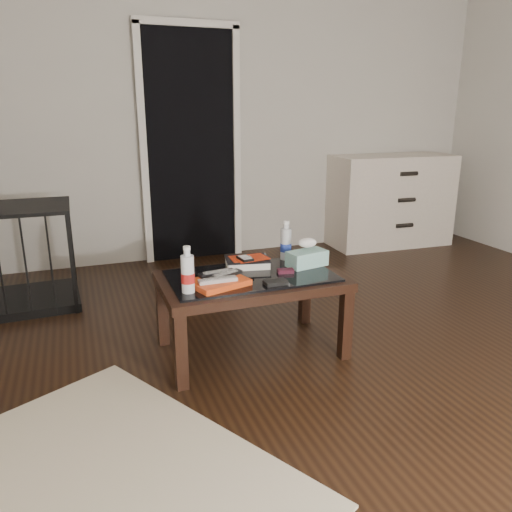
{
  "coord_description": "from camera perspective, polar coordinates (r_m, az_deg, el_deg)",
  "views": [
    {
      "loc": [
        -1.41,
        -1.97,
        1.35
      ],
      "look_at": [
        -0.48,
        0.55,
        0.55
      ],
      "focal_mm": 35.0,
      "sensor_mm": 36.0,
      "label": 1
    }
  ],
  "objects": [
    {
      "name": "ground",
      "position": [
        2.77,
        13.82,
        -13.1
      ],
      "size": [
        5.0,
        5.0,
        0.0
      ],
      "primitive_type": "plane",
      "color": "black",
      "rests_on": "ground"
    },
    {
      "name": "room_shell",
      "position": [
        2.43,
        16.65,
        22.34
      ],
      "size": [
        5.0,
        5.0,
        5.0
      ],
      "color": "#B9B5AB",
      "rests_on": "ground"
    },
    {
      "name": "doorway",
      "position": [
        4.56,
        -7.46,
        12.39
      ],
      "size": [
        0.9,
        0.08,
        2.07
      ],
      "color": "black",
      "rests_on": "ground"
    },
    {
      "name": "coffee_table",
      "position": [
        2.78,
        -0.56,
        -3.42
      ],
      "size": [
        1.0,
        0.6,
        0.46
      ],
      "color": "black",
      "rests_on": "ground"
    },
    {
      "name": "dresser",
      "position": [
        5.22,
        15.11,
        6.14
      ],
      "size": [
        1.22,
        0.56,
        0.9
      ],
      "rotation": [
        0.0,
        0.0,
        -0.04
      ],
      "color": "beige",
      "rests_on": "ground"
    },
    {
      "name": "pet_crate",
      "position": [
        3.87,
        -26.49,
        -1.99
      ],
      "size": [
        0.92,
        0.64,
        0.71
      ],
      "rotation": [
        0.0,
        0.0,
        0.04
      ],
      "color": "black",
      "rests_on": "ground"
    },
    {
      "name": "magazines",
      "position": [
        2.61,
        -4.27,
        -3.02
      ],
      "size": [
        0.33,
        0.28,
        0.03
      ],
      "primitive_type": "cube",
      "rotation": [
        0.0,
        0.0,
        0.3
      ],
      "color": "#D24113",
      "rests_on": "coffee_table"
    },
    {
      "name": "remote_silver",
      "position": [
        2.56,
        -4.39,
        -2.73
      ],
      "size": [
        0.2,
        0.05,
        0.02
      ],
      "primitive_type": "cube",
      "rotation": [
        0.0,
        0.0,
        0.01
      ],
      "color": "#A9A9AE",
      "rests_on": "magazines"
    },
    {
      "name": "remote_black_front",
      "position": [
        2.64,
        -3.5,
        -2.13
      ],
      "size": [
        0.2,
        0.13,
        0.02
      ],
      "primitive_type": "cube",
      "rotation": [
        0.0,
        0.0,
        0.42
      ],
      "color": "black",
      "rests_on": "magazines"
    },
    {
      "name": "remote_black_back",
      "position": [
        2.67,
        -4.48,
        -1.94
      ],
      "size": [
        0.21,
        0.08,
        0.02
      ],
      "primitive_type": "cube",
      "rotation": [
        0.0,
        0.0,
        0.15
      ],
      "color": "black",
      "rests_on": "magazines"
    },
    {
      "name": "textbook",
      "position": [
        2.91,
        -1.01,
        -0.7
      ],
      "size": [
        0.28,
        0.24,
        0.05
      ],
      "primitive_type": "cube",
      "rotation": [
        0.0,
        0.0,
        -0.19
      ],
      "color": "black",
      "rests_on": "coffee_table"
    },
    {
      "name": "dvd_mailers",
      "position": [
        2.9,
        -1.07,
        -0.19
      ],
      "size": [
        0.19,
        0.14,
        0.01
      ],
      "primitive_type": "cube",
      "rotation": [
        0.0,
        0.0,
        -0.03
      ],
      "color": "#B3270B",
      "rests_on": "textbook"
    },
    {
      "name": "ipod",
      "position": [
        2.85,
        -1.26,
        -0.26
      ],
      "size": [
        0.08,
        0.11,
        0.02
      ],
      "primitive_type": "cube",
      "rotation": [
        0.0,
        0.0,
        0.13
      ],
      "color": "black",
      "rests_on": "dvd_mailers"
    },
    {
      "name": "flip_phone",
      "position": [
        2.79,
        3.38,
        -1.71
      ],
      "size": [
        0.1,
        0.06,
        0.02
      ],
      "primitive_type": "cube",
      "rotation": [
        0.0,
        0.0,
        -0.17
      ],
      "color": "black",
      "rests_on": "coffee_table"
    },
    {
      "name": "wallet",
      "position": [
        2.61,
        2.26,
        -3.03
      ],
      "size": [
        0.12,
        0.07,
        0.02
      ],
      "primitive_type": "cube",
      "rotation": [
        0.0,
        0.0,
        0.02
      ],
      "color": "black",
      "rests_on": "coffee_table"
    },
    {
      "name": "water_bottle_left",
      "position": [
        2.49,
        -7.83,
        -1.54
      ],
      "size": [
        0.07,
        0.07,
        0.24
      ],
      "primitive_type": "cylinder",
      "rotation": [
        0.0,
        0.0,
        -0.08
      ],
      "color": "silver",
      "rests_on": "coffee_table"
    },
    {
      "name": "water_bottle_right",
      "position": [
        3.02,
        3.43,
        1.81
      ],
      "size": [
        0.08,
        0.08,
        0.24
      ],
      "primitive_type": "cylinder",
      "rotation": [
        0.0,
        0.0,
        0.18
      ],
      "color": "silver",
      "rests_on": "coffee_table"
    },
    {
      "name": "tissue_box",
      "position": [
        2.92,
        5.84,
        -0.28
      ],
      "size": [
        0.25,
        0.16,
        0.09
      ],
      "primitive_type": "cube",
      "rotation": [
        0.0,
        0.0,
        0.2
      ],
      "color": "teal",
      "rests_on": "coffee_table"
    }
  ]
}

